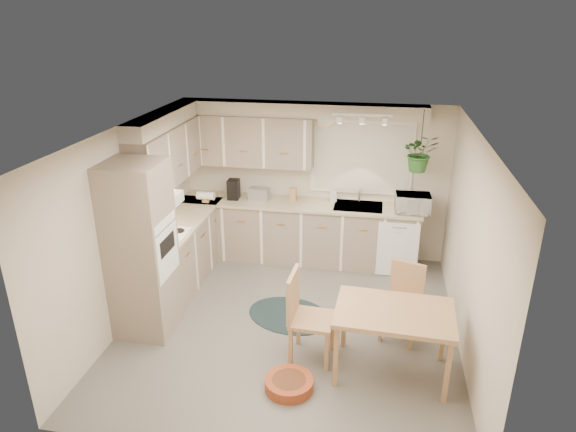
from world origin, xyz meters
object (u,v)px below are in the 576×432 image
object	(u,v)px
chair_back	(401,304)
pet_bed	(289,384)
chair_left	(312,317)
braided_rug	(290,315)
microwave	(413,201)
dining_table	(392,342)

from	to	relation	value
chair_back	pet_bed	distance (m)	1.63
chair_back	pet_bed	bearing A→B (deg)	61.91
chair_left	pet_bed	bearing A→B (deg)	-12.30
braided_rug	microwave	world-z (taller)	microwave
dining_table	chair_back	distance (m)	0.67
dining_table	braided_rug	world-z (taller)	dining_table
dining_table	microwave	bearing A→B (deg)	83.92
chair_left	braided_rug	distance (m)	1.00
chair_left	chair_back	xyz separation A→B (m)	(0.97, 0.55, -0.06)
chair_left	microwave	distance (m)	2.60
chair_back	braided_rug	size ratio (longest dim) A/B	0.82
braided_rug	pet_bed	size ratio (longest dim) A/B	2.19
pet_bed	chair_back	bearing A→B (deg)	44.78
dining_table	pet_bed	bearing A→B (deg)	-155.81
braided_rug	dining_table	bearing A→B (deg)	-35.12
pet_bed	braided_rug	bearing A→B (deg)	99.85
dining_table	pet_bed	world-z (taller)	dining_table
pet_bed	chair_left	bearing A→B (deg)	74.44
chair_back	braided_rug	world-z (taller)	chair_back
braided_rug	chair_back	bearing A→B (deg)	-9.21
dining_table	chair_left	distance (m)	0.88
chair_left	pet_bed	world-z (taller)	chair_left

